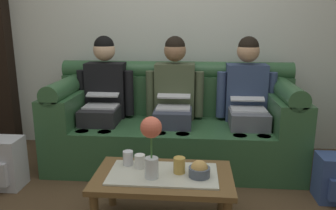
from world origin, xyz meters
TOP-DOWN VIEW (x-y plane):
  - back_wall_patterned at (0.00, 1.70)m, footprint 6.00×0.12m
  - couch at (0.00, 1.17)m, footprint 2.31×0.88m
  - person_left at (-0.68, 1.17)m, footprint 0.56×0.67m
  - person_middle at (0.00, 1.17)m, footprint 0.56×0.67m
  - person_right at (0.68, 1.17)m, footprint 0.56×0.67m
  - coffee_table at (0.00, 0.09)m, footprint 0.92×0.54m
  - flower_vase at (-0.07, 0.02)m, footprint 0.14×0.14m
  - snack_bowl at (0.24, 0.06)m, footprint 0.14×0.14m
  - cup_near_left at (-0.26, 0.21)m, footprint 0.07×0.07m
  - cup_near_right at (-0.17, 0.16)m, footprint 0.07×0.07m
  - cup_far_center at (0.11, 0.10)m, footprint 0.08×0.08m
  - backpack_left at (-1.40, 0.51)m, footprint 0.36×0.27m

SIDE VIEW (x-z plane):
  - backpack_left at x=-1.40m, z-range 0.00..0.42m
  - coffee_table at x=0.00m, z-range 0.13..0.51m
  - couch at x=0.00m, z-range -0.11..0.85m
  - snack_bowl at x=0.24m, z-range 0.36..0.48m
  - cup_near_right at x=-0.17m, z-range 0.38..0.47m
  - cup_near_left at x=-0.26m, z-range 0.38..0.48m
  - cup_far_center at x=0.11m, z-range 0.38..0.48m
  - flower_vase at x=-0.07m, z-range 0.43..0.84m
  - person_right at x=0.68m, z-range 0.05..1.27m
  - person_middle at x=0.00m, z-range 0.05..1.27m
  - person_left at x=-0.68m, z-range 0.05..1.27m
  - back_wall_patterned at x=0.00m, z-range 0.00..2.90m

